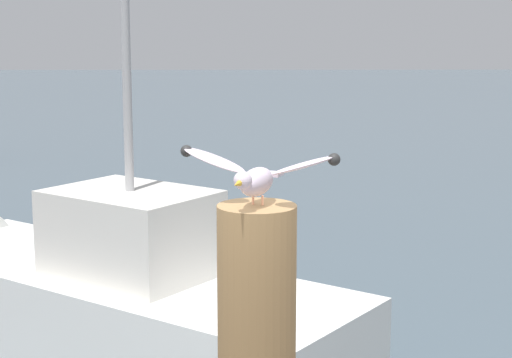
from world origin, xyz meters
name	(u,v)px	position (x,y,z in m)	size (l,w,h in m)	color
mooring_post	(257,335)	(-0.18, -0.54, 1.98)	(0.29, 0.29, 0.97)	brown
seagull	(256,174)	(-0.19, -0.54, 2.57)	(0.58, 0.38, 0.20)	tan
boat_white	(62,291)	(-2.03, 4.46, 0.54)	(5.73, 4.76, 4.55)	silver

